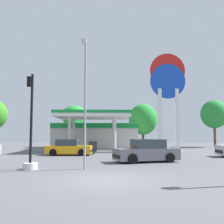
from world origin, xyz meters
The scene contains 10 objects.
ground_plane centered at (0.00, 0.00, 0.00)m, with size 90.00×90.00×0.00m, color #56565B.
gas_station centered at (-1.34, 22.78, 1.96)m, with size 10.84×12.55×4.28m.
station_pole_sign centered at (7.12, 17.65, 6.99)m, with size 4.00×0.56×11.10m.
car_0 centered at (-3.27, 12.50, 0.65)m, with size 4.12×2.05×1.44m.
car_1 centered at (2.83, 6.76, 0.70)m, with size 4.63×2.86×1.55m.
traffic_signal_2 centered at (-4.09, 3.27, 1.35)m, with size 0.79×0.79×5.24m.
tree_1 centered at (-4.57, 27.33, 4.54)m, with size 3.76×3.76×6.15m.
tree_2 centered at (5.53, 26.25, 4.03)m, with size 4.14×4.14×6.30m.
tree_3 centered at (16.08, 26.27, 4.81)m, with size 3.89×3.89×6.93m.
corner_streetlamp centered at (-1.13, 3.02, 4.13)m, with size 0.24×1.48×6.86m.
Camera 1 is at (-0.03, -10.94, 1.92)m, focal length 41.15 mm.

